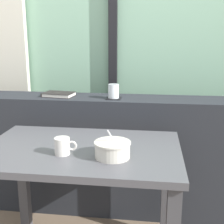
% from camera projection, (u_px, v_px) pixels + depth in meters
% --- Properties ---
extents(outdoor_backdrop, '(4.80, 0.08, 2.80)m').
position_uv_depth(outdoor_backdrop, '(118.00, 21.00, 2.53)').
color(outdoor_backdrop, '#84B293').
rests_on(outdoor_backdrop, ground).
extents(window_divider_post, '(0.07, 0.05, 2.60)m').
position_uv_depth(window_divider_post, '(113.00, 33.00, 2.49)').
color(window_divider_post, black).
rests_on(window_divider_post, ground).
extents(dark_console_ledge, '(2.80, 0.30, 0.86)m').
position_uv_depth(dark_console_ledge, '(109.00, 155.00, 2.25)').
color(dark_console_ledge, '#23262B').
rests_on(dark_console_ledge, ground).
extents(breakfast_table, '(1.04, 0.68, 0.71)m').
position_uv_depth(breakfast_table, '(82.00, 168.00, 1.64)').
color(breakfast_table, '#414145').
rests_on(breakfast_table, ground).
extents(coaster_square, '(0.10, 0.10, 0.00)m').
position_uv_depth(coaster_square, '(114.00, 98.00, 2.10)').
color(coaster_square, black).
rests_on(coaster_square, dark_console_ledge).
extents(juice_glass, '(0.07, 0.07, 0.10)m').
position_uv_depth(juice_glass, '(114.00, 92.00, 2.09)').
color(juice_glass, white).
rests_on(juice_glass, coaster_square).
extents(closed_book, '(0.23, 0.17, 0.03)m').
position_uv_depth(closed_book, '(59.00, 94.00, 2.18)').
color(closed_book, black).
rests_on(closed_book, dark_console_ledge).
extents(soup_bowl, '(0.18, 0.18, 0.15)m').
position_uv_depth(soup_bowl, '(112.00, 150.00, 1.47)').
color(soup_bowl, beige).
rests_on(soup_bowl, breakfast_table).
extents(ceramic_mug, '(0.11, 0.08, 0.08)m').
position_uv_depth(ceramic_mug, '(63.00, 146.00, 1.51)').
color(ceramic_mug, silver).
rests_on(ceramic_mug, breakfast_table).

